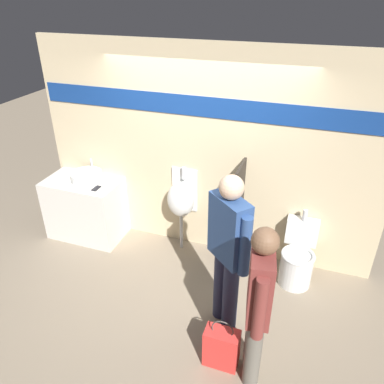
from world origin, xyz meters
name	(u,v)px	position (x,y,z in m)	size (l,w,h in m)	color
ground_plane	(188,269)	(0.00, 0.00, 0.00)	(16.00, 16.00, 0.00)	gray
display_wall	(203,155)	(0.00, 0.60, 1.36)	(4.40, 0.07, 2.70)	beige
sink_counter	(86,208)	(-1.63, 0.26, 0.44)	(1.03, 0.61, 0.87)	silver
sink_basin	(87,176)	(-1.58, 0.33, 0.93)	(0.43, 0.43, 0.25)	silver
cell_phone	(96,188)	(-1.32, 0.14, 0.88)	(0.07, 0.14, 0.01)	black
divider_near_counter	(238,217)	(0.54, 0.33, 0.71)	(0.03, 0.48, 1.41)	#28231E
urinal_near_counter	(181,199)	(-0.24, 0.42, 0.77)	(0.36, 0.32, 1.18)	silver
toilet	(297,259)	(1.32, 0.26, 0.31)	(0.40, 0.56, 0.90)	silver
person_in_vest	(228,248)	(0.66, -0.65, 0.97)	(0.49, 0.44, 1.76)	#282D4C
person_with_lanyard	(258,303)	(1.06, -1.20, 0.91)	(0.25, 0.57, 1.66)	#666056
shopping_bag	(221,347)	(0.77, -1.18, 0.21)	(0.33, 0.18, 0.56)	red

